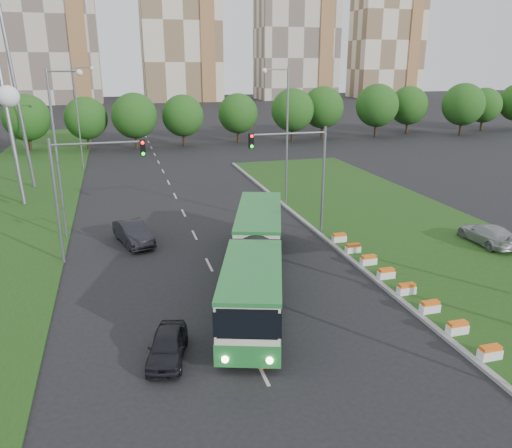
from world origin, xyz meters
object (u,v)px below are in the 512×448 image
object	(u,v)px
traffic_mast_median	(303,164)
car_median	(488,234)
articulated_bus	(252,257)
car_left_far	(133,233)
shopping_trolley	(265,361)
pedestrian	(218,329)
traffic_mast_left	(82,180)
car_left_near	(167,346)

from	to	relation	value
traffic_mast_median	car_median	world-z (taller)	traffic_mast_median
articulated_bus	car_left_far	size ratio (longest dim) A/B	3.65
shopping_trolley	car_median	bearing A→B (deg)	37.85
traffic_mast_median	articulated_bus	size ratio (longest dim) A/B	0.45
articulated_bus	shopping_trolley	distance (m)	8.30
traffic_mast_median	pedestrian	xyz separation A→B (m)	(-9.13, -13.51, -4.51)
traffic_mast_median	traffic_mast_left	xyz separation A→B (m)	(-15.16, -1.00, 0.00)
articulated_bus	car_left_near	bearing A→B (deg)	-113.26
traffic_mast_left	shopping_trolley	distance (m)	17.36
shopping_trolley	traffic_mast_left	bearing A→B (deg)	127.79
articulated_bus	car_left_near	xyz separation A→B (m)	(-5.51, -6.26, -1.15)
traffic_mast_left	shopping_trolley	world-z (taller)	traffic_mast_left
articulated_bus	traffic_mast_left	bearing A→B (deg)	161.78
car_median	car_left_far	bearing A→B (deg)	-15.46
car_left_far	car_median	distance (m)	25.06
pedestrian	articulated_bus	bearing A→B (deg)	-34.61
traffic_mast_left	pedestrian	bearing A→B (deg)	-64.26
traffic_mast_median	shopping_trolley	world-z (taller)	traffic_mast_median
articulated_bus	pedestrian	bearing A→B (deg)	-100.83
pedestrian	shopping_trolley	bearing A→B (deg)	-151.19
articulated_bus	car_median	bearing A→B (deg)	24.41
traffic_mast_median	car_left_near	world-z (taller)	traffic_mast_median
traffic_mast_left	car_left_far	world-z (taller)	traffic_mast_left
traffic_mast_left	car_left_far	size ratio (longest dim) A/B	1.65
traffic_mast_median	car_left_near	size ratio (longest dim) A/B	2.13
traffic_mast_left	articulated_bus	bearing A→B (deg)	-36.33
traffic_mast_left	articulated_bus	xyz separation A→B (m)	(9.21, -6.77, -3.56)
traffic_mast_median	traffic_mast_left	world-z (taller)	same
shopping_trolley	traffic_mast_median	bearing A→B (deg)	74.97
car_median	shopping_trolley	xyz separation A→B (m)	(-19.35, -9.96, -0.56)
traffic_mast_median	car_left_far	world-z (taller)	traffic_mast_median
traffic_mast_median	articulated_bus	world-z (taller)	traffic_mast_median
traffic_mast_left	pedestrian	size ratio (longest dim) A/B	4.77
car_left_far	pedestrian	xyz separation A→B (m)	(3.11, -14.86, 0.04)
car_left_near	pedestrian	bearing A→B (deg)	26.64
car_median	pedestrian	bearing A→B (deg)	21.37
car_left_far	shopping_trolley	xyz separation A→B (m)	(4.67, -17.12, -0.50)
traffic_mast_median	car_left_far	distance (m)	13.13
car_left_near	pedestrian	distance (m)	2.40
car_left_far	pedestrian	size ratio (longest dim) A/B	2.89
traffic_mast_left	car_left_far	xyz separation A→B (m)	(2.92, 2.35, -4.55)
articulated_bus	car_left_far	world-z (taller)	articulated_bus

